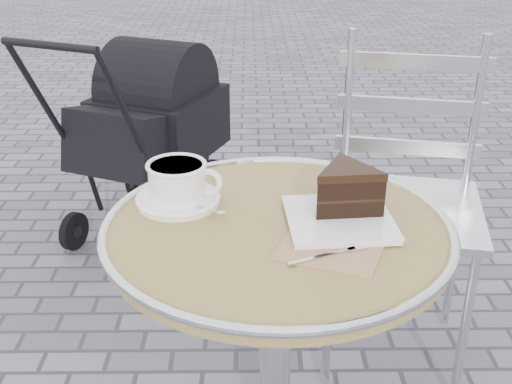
{
  "coord_description": "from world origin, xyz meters",
  "views": [
    {
      "loc": [
        -0.06,
        -1.15,
        1.35
      ],
      "look_at": [
        -0.04,
        0.05,
        0.78
      ],
      "focal_mm": 45.0,
      "sensor_mm": 36.0,
      "label": 1
    }
  ],
  "objects_px": {
    "cafe_table": "(276,293)",
    "baby_stroller": "(148,136)",
    "cake_plate_set": "(345,196)",
    "cappuccino_set": "(179,186)",
    "bistro_chair": "(407,164)"
  },
  "relations": [
    {
      "from": "cappuccino_set",
      "to": "cake_plate_set",
      "type": "distance_m",
      "value": 0.36
    },
    {
      "from": "baby_stroller",
      "to": "bistro_chair",
      "type": "bearing_deg",
      "value": -17.92
    },
    {
      "from": "cafe_table",
      "to": "cake_plate_set",
      "type": "distance_m",
      "value": 0.26
    },
    {
      "from": "cake_plate_set",
      "to": "bistro_chair",
      "type": "xyz_separation_m",
      "value": [
        0.27,
        0.58,
        -0.17
      ]
    },
    {
      "from": "cappuccino_set",
      "to": "bistro_chair",
      "type": "relative_size",
      "value": 0.19
    },
    {
      "from": "cappuccino_set",
      "to": "bistro_chair",
      "type": "bearing_deg",
      "value": 42.5
    },
    {
      "from": "cake_plate_set",
      "to": "cappuccino_set",
      "type": "bearing_deg",
      "value": 163.65
    },
    {
      "from": "baby_stroller",
      "to": "cappuccino_set",
      "type": "bearing_deg",
      "value": -54.71
    },
    {
      "from": "cafe_table",
      "to": "baby_stroller",
      "type": "height_order",
      "value": "baby_stroller"
    },
    {
      "from": "cake_plate_set",
      "to": "baby_stroller",
      "type": "relative_size",
      "value": 0.36
    },
    {
      "from": "cafe_table",
      "to": "bistro_chair",
      "type": "relative_size",
      "value": 0.75
    },
    {
      "from": "bistro_chair",
      "to": "baby_stroller",
      "type": "height_order",
      "value": "bistro_chair"
    },
    {
      "from": "cappuccino_set",
      "to": "cake_plate_set",
      "type": "height_order",
      "value": "cake_plate_set"
    },
    {
      "from": "cafe_table",
      "to": "baby_stroller",
      "type": "relative_size",
      "value": 0.77
    },
    {
      "from": "cappuccino_set",
      "to": "bistro_chair",
      "type": "xyz_separation_m",
      "value": [
        0.62,
        0.51,
        -0.16
      ]
    }
  ]
}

